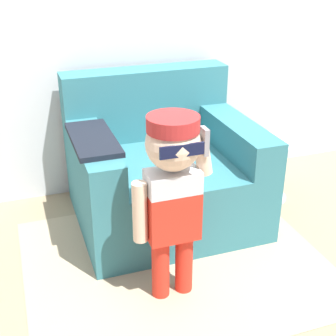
{
  "coord_description": "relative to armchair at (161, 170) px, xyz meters",
  "views": [
    {
      "loc": [
        -1.07,
        -2.33,
        1.67
      ],
      "look_at": [
        -0.31,
        -0.11,
        0.55
      ],
      "focal_mm": 50.0,
      "sensor_mm": 36.0,
      "label": 1
    }
  ],
  "objects": [
    {
      "name": "armchair",
      "position": [
        0.0,
        0.0,
        0.0
      ],
      "size": [
        1.15,
        1.02,
        0.93
      ],
      "color": "teal",
      "rests_on": "ground_plane"
    },
    {
      "name": "ground_plane",
      "position": [
        0.21,
        -0.31,
        -0.33
      ],
      "size": [
        10.0,
        10.0,
        0.0
      ],
      "primitive_type": "plane",
      "color": "#998466"
    },
    {
      "name": "person_child",
      "position": [
        -0.2,
        -0.78,
        0.32
      ],
      "size": [
        0.4,
        0.3,
        0.99
      ],
      "color": "red",
      "rests_on": "ground_plane"
    },
    {
      "name": "side_table",
      "position": [
        0.81,
        -0.05,
        -0.06
      ],
      "size": [
        0.37,
        0.37,
        0.46
      ],
      "color": "white",
      "rests_on": "ground_plane"
    },
    {
      "name": "rug",
      "position": [
        -0.1,
        -0.55,
        -0.33
      ],
      "size": [
        1.7,
        1.44,
        0.01
      ],
      "color": "tan",
      "rests_on": "ground_plane"
    },
    {
      "name": "wall_back",
      "position": [
        0.21,
        0.55,
        0.97
      ],
      "size": [
        10.0,
        0.05,
        2.6
      ],
      "color": "silver",
      "rests_on": "ground_plane"
    }
  ]
}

